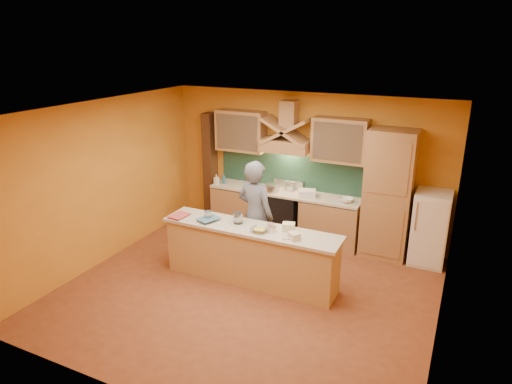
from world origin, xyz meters
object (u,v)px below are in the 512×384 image
at_px(fridge, 430,228).
at_px(kitchen_scale, 272,229).
at_px(person, 255,215).
at_px(mixing_bowl, 259,230).
at_px(stove, 284,214).

relative_size(fridge, kitchen_scale, 12.22).
xyz_separation_m(fridge, kitchen_scale, (-2.13, -1.91, 0.34)).
bearing_deg(fridge, person, -151.80).
xyz_separation_m(person, kitchen_scale, (0.51, -0.49, 0.05)).
bearing_deg(mixing_bowl, stove, 101.29).
bearing_deg(fridge, mixing_bowl, -139.13).
relative_size(stove, person, 0.48).
distance_m(stove, person, 1.50).
bearing_deg(fridge, stove, 180.00).
distance_m(person, mixing_bowl, 0.67).
bearing_deg(stove, mixing_bowl, -78.71).
height_order(stove, person, person).
bearing_deg(mixing_bowl, kitchen_scale, 25.01).
bearing_deg(kitchen_scale, mixing_bowl, -143.41).
bearing_deg(stove, person, -87.84).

